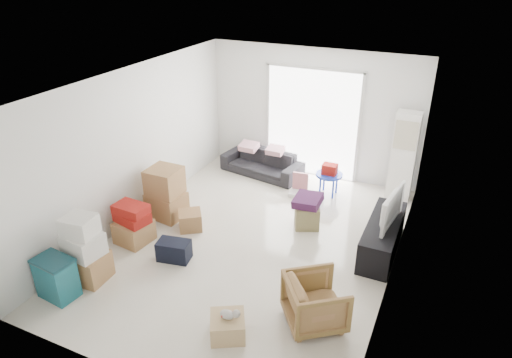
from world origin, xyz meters
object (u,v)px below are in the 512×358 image
object	(u,v)px
armchair	(316,300)
kids_table	(329,173)
ac_tower	(403,156)
tv_console	(382,236)
storage_bins	(56,278)
wood_crate	(228,326)
ottoman	(307,216)
television	(385,219)
sofa	(262,159)

from	to	relation	value
armchair	kids_table	bearing A→B (deg)	-23.02
ac_tower	kids_table	world-z (taller)	ac_tower
armchair	tv_console	bearing A→B (deg)	-50.35
storage_bins	wood_crate	size ratio (longest dim) A/B	1.44
wood_crate	ottoman	bearing A→B (deg)	88.74
television	sofa	xyz separation A→B (m)	(-2.92, 1.82, -0.25)
television	kids_table	bearing A→B (deg)	49.25
ottoman	kids_table	bearing A→B (deg)	89.90
kids_table	armchair	bearing A→B (deg)	-76.26
ottoman	wood_crate	xyz separation A→B (m)	(-0.06, -2.86, -0.06)
sofa	tv_console	bearing A→B (deg)	-22.43
armchair	storage_bins	xyz separation A→B (m)	(-3.42, -1.00, -0.06)
television	sofa	distance (m)	3.45
tv_console	ottoman	xyz separation A→B (m)	(-1.34, 0.20, -0.06)
sofa	wood_crate	xyz separation A→B (m)	(1.52, -4.48, -0.20)
tv_console	kids_table	size ratio (longest dim) A/B	2.45
ac_tower	television	xyz separation A→B (m)	(0.05, -1.97, -0.28)
ac_tower	sofa	world-z (taller)	ac_tower
sofa	storage_bins	bearing A→B (deg)	-91.97
television	wood_crate	world-z (taller)	television
tv_console	ottoman	size ratio (longest dim) A/B	3.94
television	storage_bins	bearing A→B (deg)	135.14
sofa	ottoman	world-z (taller)	sofa
television	ottoman	bearing A→B (deg)	89.22
ac_tower	wood_crate	bearing A→B (deg)	-106.25
ac_tower	storage_bins	xyz separation A→B (m)	(-3.85, -4.96, -0.57)
ottoman	wood_crate	size ratio (longest dim) A/B	0.96
television	wood_crate	xyz separation A→B (m)	(-1.40, -2.66, -0.46)
ottoman	wood_crate	distance (m)	2.86
armchair	storage_bins	size ratio (longest dim) A/B	1.20
ac_tower	armchair	size ratio (longest dim) A/B	2.36
television	tv_console	bearing A→B (deg)	-172.31
tv_console	storage_bins	size ratio (longest dim) A/B	2.61
ac_tower	ottoman	world-z (taller)	ac_tower
storage_bins	ac_tower	bearing A→B (deg)	52.18
television	storage_bins	xyz separation A→B (m)	(-3.90, -2.99, -0.29)
sofa	storage_bins	xyz separation A→B (m)	(-0.98, -4.81, -0.04)
television	armchair	world-z (taller)	armchair
television	armchair	distance (m)	2.06
wood_crate	ac_tower	bearing A→B (deg)	73.75
wood_crate	armchair	bearing A→B (deg)	36.15
wood_crate	television	bearing A→B (deg)	62.24
ac_tower	kids_table	bearing A→B (deg)	-160.06
storage_bins	ottoman	xyz separation A→B (m)	(2.56, 3.19, -0.11)
storage_bins	ottoman	size ratio (longest dim) A/B	1.51
tv_console	kids_table	distance (m)	2.02
tv_console	storage_bins	world-z (taller)	storage_bins
tv_console	kids_table	bearing A→B (deg)	131.56
kids_table	wood_crate	world-z (taller)	kids_table
sofa	armchair	size ratio (longest dim) A/B	2.39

